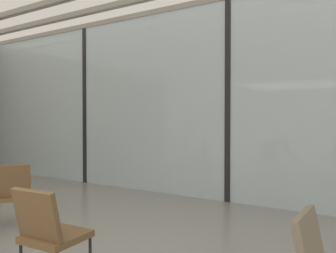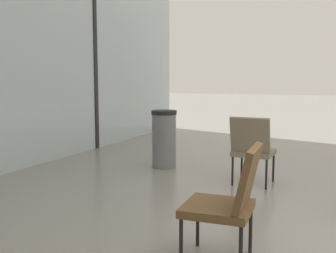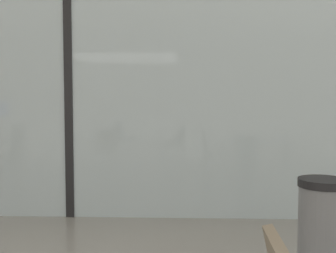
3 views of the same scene
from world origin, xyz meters
The scene contains 4 objects.
glass_curtain_wall centered at (0.00, 5.20, 1.78)m, with size 14.00×0.08×3.56m, color silver.
window_mullion_1 centered at (0.00, 5.20, 1.78)m, with size 0.10×0.12×3.56m, color black.
parked_airplane centered at (-0.28, 9.50, 1.99)m, with size 11.44×3.98×3.98m.
trash_bin centered at (2.47, 3.29, 0.43)m, with size 0.38×0.38×0.86m.
Camera 3 is at (1.41, 0.20, 1.45)m, focal length 43.48 mm.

